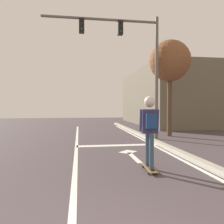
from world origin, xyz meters
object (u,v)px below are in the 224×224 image
Objects in this scene: roadside_tree at (170,62)px; traffic_signal_mast at (128,50)px; skateboard at (149,168)px; skater at (150,122)px.

traffic_signal_mast is at bearing -160.41° from roadside_tree.
skater is (-0.00, -0.02, 1.13)m from skateboard.
skateboard is at bearing 86.22° from skater.
skater is 0.30× the size of traffic_signal_mast.
skater is at bearing -117.20° from roadside_tree.
roadside_tree is (2.45, 0.87, -0.29)m from traffic_signal_mast.
traffic_signal_mast is at bearing 83.03° from skateboard.
skater is 5.99m from traffic_signal_mast.
skater is at bearing -93.78° from skateboard.
traffic_signal_mast is 2.62m from roadside_tree.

